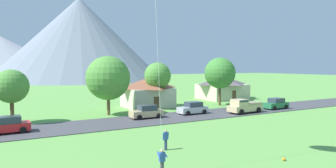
{
  "coord_description": "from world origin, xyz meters",
  "views": [
    {
      "loc": [
        -14.31,
        -7.74,
        6.83
      ],
      "look_at": [
        -1.0,
        16.33,
        5.14
      ],
      "focal_mm": 31.94,
      "sensor_mm": 36.0,
      "label": 1
    }
  ],
  "objects_px": {
    "soccer_ball": "(284,159)",
    "house_leftmost": "(222,87)",
    "parked_car_green_west_end": "(276,104)",
    "house_left_center": "(148,92)",
    "parked_car_tan_mid_east": "(147,112)",
    "tree_left_of_center": "(108,78)",
    "parked_car_silver_mid_west": "(193,108)",
    "pickup_truck_sand_east_side": "(244,106)",
    "tree_center": "(11,86)",
    "watcher_person": "(166,139)",
    "parked_car_red_east_end": "(8,125)",
    "tree_near_left": "(158,76)",
    "tree_near_right": "(220,73)"
  },
  "relations": [
    {
      "from": "house_left_center",
      "to": "tree_center",
      "type": "height_order",
      "value": "tree_center"
    },
    {
      "from": "house_leftmost",
      "to": "parked_car_red_east_end",
      "type": "distance_m",
      "value": 41.65
    },
    {
      "from": "parked_car_green_west_end",
      "to": "parked_car_silver_mid_west",
      "type": "xyz_separation_m",
      "value": [
        -14.1,
        2.21,
        0.0
      ]
    },
    {
      "from": "watcher_person",
      "to": "soccer_ball",
      "type": "bearing_deg",
      "value": -46.89
    },
    {
      "from": "house_left_center",
      "to": "tree_left_of_center",
      "type": "height_order",
      "value": "tree_left_of_center"
    },
    {
      "from": "house_leftmost",
      "to": "tree_near_left",
      "type": "xyz_separation_m",
      "value": [
        -17.73,
        -5.73,
        2.78
      ]
    },
    {
      "from": "parked_car_green_west_end",
      "to": "parked_car_red_east_end",
      "type": "relative_size",
      "value": 1.0
    },
    {
      "from": "house_left_center",
      "to": "parked_car_silver_mid_west",
      "type": "bearing_deg",
      "value": -76.58
    },
    {
      "from": "house_leftmost",
      "to": "house_left_center",
      "type": "bearing_deg",
      "value": -169.31
    },
    {
      "from": "parked_car_green_west_end",
      "to": "soccer_ball",
      "type": "distance_m",
      "value": 26.82
    },
    {
      "from": "house_left_center",
      "to": "parked_car_green_west_end",
      "type": "bearing_deg",
      "value": -36.37
    },
    {
      "from": "parked_car_red_east_end",
      "to": "tree_near_left",
      "type": "bearing_deg",
      "value": 22.3
    },
    {
      "from": "house_left_center",
      "to": "parked_car_green_west_end",
      "type": "relative_size",
      "value": 1.83
    },
    {
      "from": "pickup_truck_sand_east_side",
      "to": "parked_car_red_east_end",
      "type": "bearing_deg",
      "value": 176.66
    },
    {
      "from": "house_left_center",
      "to": "tree_left_of_center",
      "type": "xyz_separation_m",
      "value": [
        -8.17,
        -4.75,
        2.62
      ]
    },
    {
      "from": "tree_left_of_center",
      "to": "parked_car_green_west_end",
      "type": "relative_size",
      "value": 1.91
    },
    {
      "from": "house_leftmost",
      "to": "parked_car_tan_mid_east",
      "type": "bearing_deg",
      "value": -150.12
    },
    {
      "from": "parked_car_silver_mid_west",
      "to": "parked_car_red_east_end",
      "type": "xyz_separation_m",
      "value": [
        -22.93,
        -1.05,
        0.0
      ]
    },
    {
      "from": "tree_near_left",
      "to": "soccer_ball",
      "type": "height_order",
      "value": "tree_near_left"
    },
    {
      "from": "soccer_ball",
      "to": "house_leftmost",
      "type": "bearing_deg",
      "value": 57.12
    },
    {
      "from": "parked_car_tan_mid_east",
      "to": "tree_center",
      "type": "bearing_deg",
      "value": 163.9
    },
    {
      "from": "tree_near_left",
      "to": "tree_near_right",
      "type": "height_order",
      "value": "tree_near_right"
    },
    {
      "from": "house_left_center",
      "to": "parked_car_tan_mid_east",
      "type": "xyz_separation_m",
      "value": [
        -4.73,
        -9.84,
        -1.64
      ]
    },
    {
      "from": "tree_center",
      "to": "parked_car_silver_mid_west",
      "type": "bearing_deg",
      "value": -11.35
    },
    {
      "from": "tree_near_left",
      "to": "watcher_person",
      "type": "height_order",
      "value": "tree_near_left"
    },
    {
      "from": "house_left_center",
      "to": "house_leftmost",
      "type": "bearing_deg",
      "value": 10.69
    },
    {
      "from": "tree_near_right",
      "to": "parked_car_red_east_end",
      "type": "distance_m",
      "value": 33.33
    },
    {
      "from": "tree_left_of_center",
      "to": "parked_car_tan_mid_east",
      "type": "distance_m",
      "value": 7.47
    },
    {
      "from": "tree_near_right",
      "to": "watcher_person",
      "type": "distance_m",
      "value": 29.16
    },
    {
      "from": "parked_car_green_west_end",
      "to": "soccer_ball",
      "type": "xyz_separation_m",
      "value": [
        -19.79,
        -18.09,
        -0.75
      ]
    },
    {
      "from": "parked_car_silver_mid_west",
      "to": "tree_near_left",
      "type": "bearing_deg",
      "value": 102.03
    },
    {
      "from": "house_left_center",
      "to": "tree_center",
      "type": "distance_m",
      "value": 20.82
    },
    {
      "from": "tree_near_right",
      "to": "soccer_ball",
      "type": "xyz_separation_m",
      "value": [
        -15.04,
        -26.04,
        -5.44
      ]
    },
    {
      "from": "parked_car_silver_mid_west",
      "to": "pickup_truck_sand_east_side",
      "type": "xyz_separation_m",
      "value": [
        6.95,
        -2.8,
        0.19
      ]
    },
    {
      "from": "house_left_center",
      "to": "tree_near_right",
      "type": "relative_size",
      "value": 0.95
    },
    {
      "from": "tree_near_right",
      "to": "soccer_ball",
      "type": "relative_size",
      "value": 34.28
    },
    {
      "from": "parked_car_green_west_end",
      "to": "tree_near_right",
      "type": "bearing_deg",
      "value": 120.84
    },
    {
      "from": "soccer_ball",
      "to": "pickup_truck_sand_east_side",
      "type": "bearing_deg",
      "value": 54.15
    },
    {
      "from": "house_left_center",
      "to": "parked_car_tan_mid_east",
      "type": "height_order",
      "value": "house_left_center"
    },
    {
      "from": "house_left_center",
      "to": "tree_near_right",
      "type": "height_order",
      "value": "tree_near_right"
    },
    {
      "from": "tree_center",
      "to": "pickup_truck_sand_east_side",
      "type": "xyz_separation_m",
      "value": [
        29.33,
        -7.29,
        -3.35
      ]
    },
    {
      "from": "parked_car_green_west_end",
      "to": "soccer_ball",
      "type": "height_order",
      "value": "parked_car_green_west_end"
    },
    {
      "from": "parked_car_green_west_end",
      "to": "soccer_ball",
      "type": "relative_size",
      "value": 17.8
    },
    {
      "from": "house_leftmost",
      "to": "tree_left_of_center",
      "type": "distance_m",
      "value": 28.01
    },
    {
      "from": "house_left_center",
      "to": "parked_car_tan_mid_east",
      "type": "distance_m",
      "value": 11.04
    },
    {
      "from": "house_leftmost",
      "to": "tree_center",
      "type": "relative_size",
      "value": 1.44
    },
    {
      "from": "parked_car_silver_mid_west",
      "to": "tree_center",
      "type": "bearing_deg",
      "value": 168.65
    },
    {
      "from": "parked_car_silver_mid_west",
      "to": "soccer_ball",
      "type": "height_order",
      "value": "parked_car_silver_mid_west"
    },
    {
      "from": "house_leftmost",
      "to": "pickup_truck_sand_east_side",
      "type": "height_order",
      "value": "house_leftmost"
    },
    {
      "from": "tree_near_left",
      "to": "parked_car_red_east_end",
      "type": "xyz_separation_m",
      "value": [
        -21.3,
        -8.73,
        -4.33
      ]
    }
  ]
}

